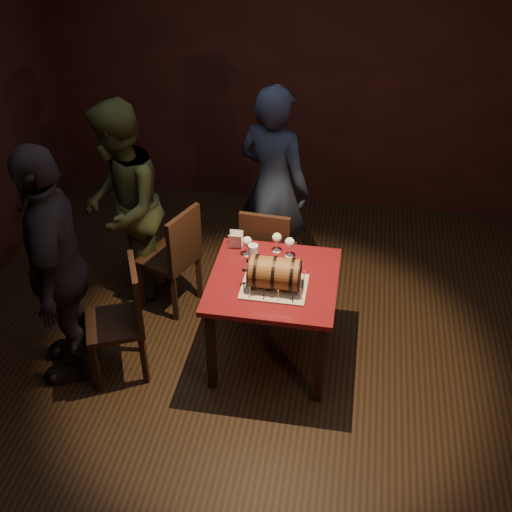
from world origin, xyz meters
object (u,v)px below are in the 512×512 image
Objects in this scene: barrel_cake at (274,273)px; wine_glass_mid at (277,238)px; person_back at (274,187)px; wine_glass_left at (247,242)px; chair_left_rear at (176,254)px; person_left_front at (57,267)px; wine_glass_right at (290,243)px; pint_of_ale at (253,254)px; chair_left_front at (125,314)px; person_left_rear at (122,207)px; chair_back at (267,252)px; pub_table at (273,291)px.

barrel_cake reaches higher than wine_glass_mid.
barrel_cake is 0.23× the size of person_back.
wine_glass_left is 0.17× the size of chair_left_rear.
person_left_front is at bearing -170.89° from barrel_cake.
chair_left_rear is (-0.63, 0.24, -0.35)m from wine_glass_left.
barrel_cake is 0.39m from wine_glass_right.
pint_of_ale is 0.08× the size of person_left_front.
chair_left_front is 0.54× the size of person_left_rear.
wine_glass_mid is at bearing 156.16° from wine_glass_right.
chair_back reaches higher than wine_glass_left.
wine_glass_right is at bearing 28.24° from chair_left_front.
person_left_rear reaches higher than wine_glass_left.
person_left_front is at bearing -154.27° from wine_glass_left.
chair_left_front is (-0.88, -0.93, 0.00)m from chair_back.
chair_left_front is 0.51× the size of person_left_front.
chair_back reaches higher than wine_glass_mid.
wine_glass_left and wine_glass_right have the same top height.
person_back is at bearing 57.75° from chair_left_front.
chair_left_front is 0.53× the size of person_back.
pub_table is 1.44m from person_left_rear.
wine_glass_left is 0.82m from person_back.
wine_glass_right is 0.09× the size of person_left_rear.
barrel_cake is at bearing -79.17° from pub_table.
wine_glass_mid is at bearing 96.14° from barrel_cake.
person_left_rear is (-0.28, 0.86, 0.35)m from chair_left_front.
person_left_rear reaches higher than barrel_cake.
pub_table is 0.41m from wine_glass_left.
chair_left_rear reaches higher than pint_of_ale.
person_back reaches higher than chair_back.
chair_left_rear is 0.53× the size of person_back.
pint_of_ale is 1.01m from chair_left_front.
wine_glass_left is 0.09× the size of person_left_front.
pub_table is 5.59× the size of wine_glass_mid.
person_left_rear reaches higher than pint_of_ale.
barrel_cake is 2.50× the size of wine_glass_left.
chair_back is 0.74m from chair_left_rear.
person_back is at bearing 89.03° from pint_of_ale.
barrel_cake is 0.83m from chair_back.
barrel_cake is 1.12m from chair_left_rear.
pint_of_ale is at bearing 112.05° from person_back.
person_back is (0.02, 0.90, 0.06)m from pint_of_ale.
person_back reaches higher than wine_glass_mid.
wine_glass_left reaches higher than pub_table.
barrel_cake reaches higher than chair_left_rear.
person_left_rear is (-1.38, 0.28, 0.00)m from wine_glass_right.
barrel_cake is 2.68× the size of pint_of_ale.
chair_left_front is at bearing -163.69° from pub_table.
person_left_front is (-1.30, -0.97, 0.39)m from chair_back.
person_back is at bearing 100.29° from wine_glass_mid.
chair_back is (0.03, 0.47, -0.30)m from pint_of_ale.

